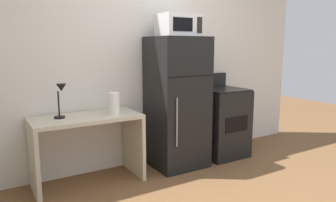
% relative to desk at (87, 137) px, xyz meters
% --- Properties ---
extents(wall_back_white, '(5.00, 0.10, 2.60)m').
position_rel_desk_xyz_m(wall_back_white, '(0.91, 0.34, 0.78)').
color(wall_back_white, silver).
rests_on(wall_back_white, ground).
extents(desk, '(1.13, 0.54, 0.75)m').
position_rel_desk_xyz_m(desk, '(0.00, 0.00, 0.00)').
color(desk, beige).
rests_on(desk, ground).
extents(desk_lamp, '(0.14, 0.12, 0.35)m').
position_rel_desk_xyz_m(desk_lamp, '(-0.24, 0.03, 0.47)').
color(desk_lamp, black).
rests_on(desk_lamp, desk).
extents(paper_towel_roll, '(0.11, 0.11, 0.24)m').
position_rel_desk_xyz_m(paper_towel_roll, '(0.28, -0.09, 0.35)').
color(paper_towel_roll, white).
rests_on(paper_towel_roll, desk).
extents(refrigerator, '(0.63, 0.62, 1.59)m').
position_rel_desk_xyz_m(refrigerator, '(1.12, -0.03, 0.27)').
color(refrigerator, black).
rests_on(refrigerator, ground).
extents(microwave, '(0.46, 0.35, 0.26)m').
position_rel_desk_xyz_m(microwave, '(1.12, -0.05, 1.20)').
color(microwave, silver).
rests_on(microwave, refrigerator).
extents(oven_range, '(0.58, 0.61, 1.10)m').
position_rel_desk_xyz_m(oven_range, '(1.83, -0.03, -0.05)').
color(oven_range, black).
rests_on(oven_range, ground).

